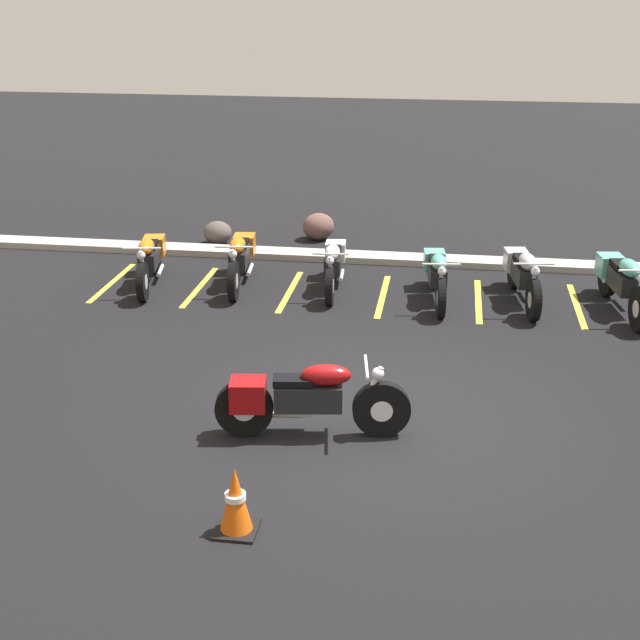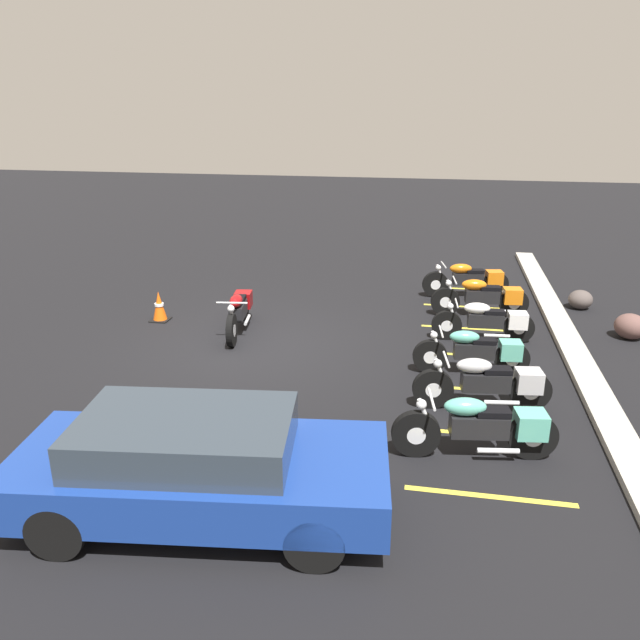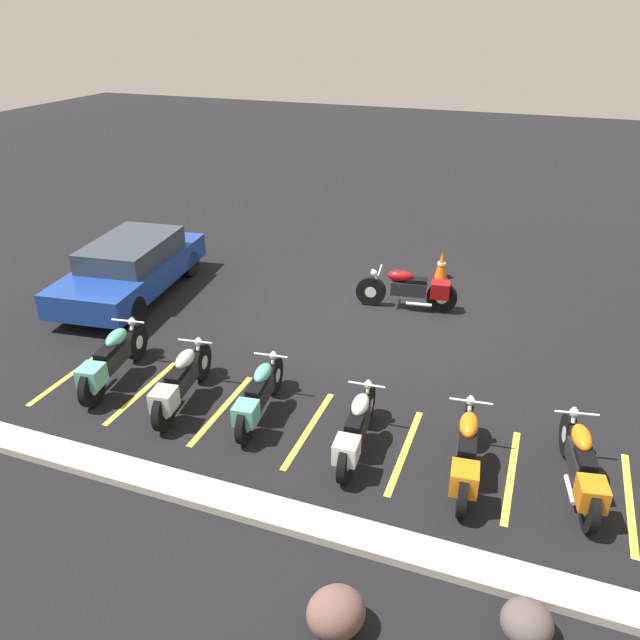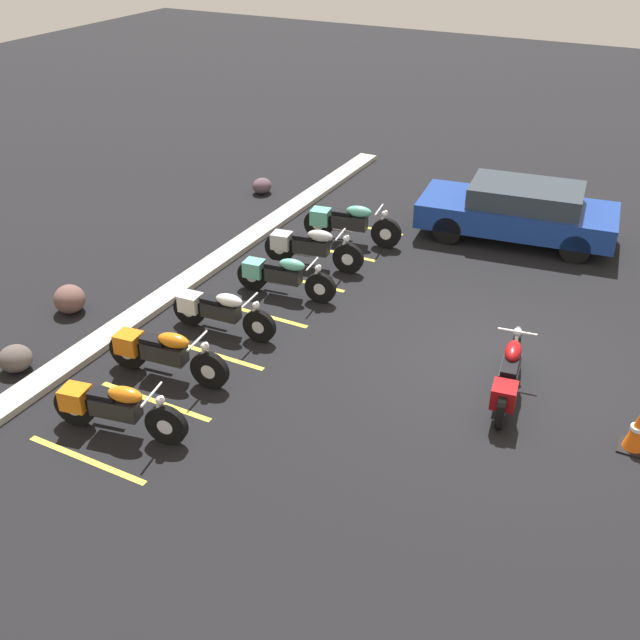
{
  "view_description": "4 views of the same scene",
  "coord_description": "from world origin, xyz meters",
  "px_view_note": "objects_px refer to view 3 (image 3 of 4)",
  "views": [
    {
      "loc": [
        0.76,
        -9.32,
        4.86
      ],
      "look_at": [
        -0.95,
        2.02,
        0.45
      ],
      "focal_mm": 50.0,
      "sensor_mm": 36.0,
      "label": 1
    },
    {
      "loc": [
        11.22,
        3.57,
        4.63
      ],
      "look_at": [
        0.27,
        1.5,
        0.73
      ],
      "focal_mm": 35.0,
      "sensor_mm": 36.0,
      "label": 2
    },
    {
      "loc": [
        -3.23,
        11.86,
        5.97
      ],
      "look_at": [
        0.18,
        2.69,
        1.03
      ],
      "focal_mm": 35.0,
      "sensor_mm": 36.0,
      "label": 3
    },
    {
      "loc": [
        -10.56,
        -2.26,
        7.09
      ],
      "look_at": [
        -1.35,
        2.54,
        0.94
      ],
      "focal_mm": 42.0,
      "sensor_mm": 36.0,
      "label": 4
    }
  ],
  "objects_px": {
    "traffic_cone": "(441,266)",
    "parked_bike_2": "(356,429)",
    "parked_bike_4": "(180,382)",
    "landscape_rock_1": "(527,623)",
    "landscape_rock_0": "(336,612)",
    "parked_bike_5": "(111,360)",
    "car_blue": "(131,267)",
    "motorcycle_maroon_featured": "(412,289)",
    "parked_bike_0": "(581,466)",
    "parked_bike_3": "(258,395)",
    "parked_bike_1": "(466,453)"
  },
  "relations": [
    {
      "from": "parked_bike_4",
      "to": "landscape_rock_1",
      "type": "bearing_deg",
      "value": -121.32
    },
    {
      "from": "parked_bike_3",
      "to": "parked_bike_5",
      "type": "bearing_deg",
      "value": 82.74
    },
    {
      "from": "motorcycle_maroon_featured",
      "to": "parked_bike_0",
      "type": "relative_size",
      "value": 1.03
    },
    {
      "from": "motorcycle_maroon_featured",
      "to": "parked_bike_0",
      "type": "height_order",
      "value": "motorcycle_maroon_featured"
    },
    {
      "from": "parked_bike_2",
      "to": "landscape_rock_0",
      "type": "xyz_separation_m",
      "value": [
        -0.7,
        2.9,
        -0.17
      ]
    },
    {
      "from": "parked_bike_1",
      "to": "landscape_rock_1",
      "type": "height_order",
      "value": "parked_bike_1"
    },
    {
      "from": "parked_bike_0",
      "to": "parked_bike_3",
      "type": "relative_size",
      "value": 1.03
    },
    {
      "from": "landscape_rock_1",
      "to": "parked_bike_3",
      "type": "bearing_deg",
      "value": -31.01
    },
    {
      "from": "parked_bike_0",
      "to": "parked_bike_5",
      "type": "xyz_separation_m",
      "value": [
        7.67,
        -0.11,
        0.02
      ]
    },
    {
      "from": "parked_bike_2",
      "to": "car_blue",
      "type": "xyz_separation_m",
      "value": [
        6.51,
        -3.69,
        0.25
      ]
    },
    {
      "from": "parked_bike_1",
      "to": "parked_bike_2",
      "type": "relative_size",
      "value": 1.06
    },
    {
      "from": "parked_bike_0",
      "to": "parked_bike_5",
      "type": "distance_m",
      "value": 7.67
    },
    {
      "from": "parked_bike_3",
      "to": "traffic_cone",
      "type": "xyz_separation_m",
      "value": [
        -1.67,
        -6.82,
        -0.11
      ]
    },
    {
      "from": "motorcycle_maroon_featured",
      "to": "parked_bike_2",
      "type": "xyz_separation_m",
      "value": [
        -0.36,
        5.17,
        -0.03
      ]
    },
    {
      "from": "car_blue",
      "to": "landscape_rock_1",
      "type": "distance_m",
      "value": 10.9
    },
    {
      "from": "parked_bike_1",
      "to": "landscape_rock_1",
      "type": "relative_size",
      "value": 4.0
    },
    {
      "from": "motorcycle_maroon_featured",
      "to": "parked_bike_1",
      "type": "bearing_deg",
      "value": 102.51
    },
    {
      "from": "motorcycle_maroon_featured",
      "to": "parked_bike_1",
      "type": "relative_size",
      "value": 1.01
    },
    {
      "from": "parked_bike_0",
      "to": "traffic_cone",
      "type": "relative_size",
      "value": 3.15
    },
    {
      "from": "parked_bike_2",
      "to": "parked_bike_5",
      "type": "xyz_separation_m",
      "value": [
        4.57,
        -0.36,
        0.04
      ]
    },
    {
      "from": "motorcycle_maroon_featured",
      "to": "parked_bike_4",
      "type": "height_order",
      "value": "motorcycle_maroon_featured"
    },
    {
      "from": "landscape_rock_1",
      "to": "traffic_cone",
      "type": "height_order",
      "value": "traffic_cone"
    },
    {
      "from": "car_blue",
      "to": "landscape_rock_1",
      "type": "bearing_deg",
      "value": 49.79
    },
    {
      "from": "landscape_rock_1",
      "to": "landscape_rock_0",
      "type": "bearing_deg",
      "value": 17.76
    },
    {
      "from": "landscape_rock_1",
      "to": "traffic_cone",
      "type": "distance_m",
      "value": 9.78
    },
    {
      "from": "motorcycle_maroon_featured",
      "to": "parked_bike_1",
      "type": "height_order",
      "value": "motorcycle_maroon_featured"
    },
    {
      "from": "motorcycle_maroon_featured",
      "to": "car_blue",
      "type": "height_order",
      "value": "car_blue"
    },
    {
      "from": "parked_bike_0",
      "to": "landscape_rock_1",
      "type": "height_order",
      "value": "parked_bike_0"
    },
    {
      "from": "parked_bike_3",
      "to": "landscape_rock_1",
      "type": "relative_size",
      "value": 3.77
    },
    {
      "from": "parked_bike_5",
      "to": "landscape_rock_0",
      "type": "height_order",
      "value": "parked_bike_5"
    },
    {
      "from": "parked_bike_0",
      "to": "traffic_cone",
      "type": "bearing_deg",
      "value": 13.95
    },
    {
      "from": "parked_bike_3",
      "to": "parked_bike_5",
      "type": "distance_m",
      "value": 2.85
    },
    {
      "from": "car_blue",
      "to": "landscape_rock_1",
      "type": "relative_size",
      "value": 8.18
    },
    {
      "from": "parked_bike_5",
      "to": "car_blue",
      "type": "xyz_separation_m",
      "value": [
        1.93,
        -3.33,
        0.21
      ]
    },
    {
      "from": "motorcycle_maroon_featured",
      "to": "parked_bike_2",
      "type": "distance_m",
      "value": 5.18
    },
    {
      "from": "parked_bike_1",
      "to": "landscape_rock_0",
      "type": "relative_size",
      "value": 3.4
    },
    {
      "from": "motorcycle_maroon_featured",
      "to": "landscape_rock_0",
      "type": "xyz_separation_m",
      "value": [
        -1.05,
        8.07,
        -0.2
      ]
    },
    {
      "from": "parked_bike_0",
      "to": "parked_bike_2",
      "type": "distance_m",
      "value": 3.1
    },
    {
      "from": "landscape_rock_0",
      "to": "parked_bike_2",
      "type": "bearing_deg",
      "value": -76.5
    },
    {
      "from": "traffic_cone",
      "to": "parked_bike_2",
      "type": "bearing_deg",
      "value": 90.43
    },
    {
      "from": "parked_bike_0",
      "to": "parked_bike_1",
      "type": "distance_m",
      "value": 1.52
    },
    {
      "from": "parked_bike_2",
      "to": "traffic_cone",
      "type": "bearing_deg",
      "value": -3.45
    },
    {
      "from": "parked_bike_5",
      "to": "car_blue",
      "type": "height_order",
      "value": "car_blue"
    },
    {
      "from": "landscape_rock_1",
      "to": "parked_bike_0",
      "type": "bearing_deg",
      "value": -101.12
    },
    {
      "from": "parked_bike_0",
      "to": "traffic_cone",
      "type": "height_order",
      "value": "parked_bike_0"
    },
    {
      "from": "parked_bike_0",
      "to": "parked_bike_3",
      "type": "bearing_deg",
      "value": 78.73
    },
    {
      "from": "parked_bike_3",
      "to": "traffic_cone",
      "type": "height_order",
      "value": "parked_bike_3"
    },
    {
      "from": "parked_bike_5",
      "to": "parked_bike_3",
      "type": "bearing_deg",
      "value": -99.49
    },
    {
      "from": "landscape_rock_0",
      "to": "traffic_cone",
      "type": "relative_size",
      "value": 0.95
    },
    {
      "from": "parked_bike_2",
      "to": "parked_bike_3",
      "type": "xyz_separation_m",
      "value": [
        1.72,
        -0.3,
        0.0
      ]
    }
  ]
}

